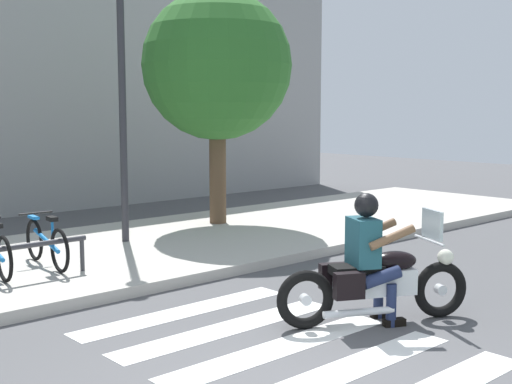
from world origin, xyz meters
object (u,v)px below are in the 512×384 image
at_px(tree_near_rack, 217,66).
at_px(motorcycle, 376,282).
at_px(bicycle_5, 46,243).
at_px(street_lamp, 122,84).
at_px(rider, 370,249).

bearing_deg(tree_near_rack, motorcycle, -112.40).
distance_m(bicycle_5, street_lamp, 3.01).
xyz_separation_m(rider, tree_near_rack, (2.38, 5.58, 2.32)).
relative_size(motorcycle, street_lamp, 0.45).
xyz_separation_m(motorcycle, bicycle_5, (-1.77, 4.34, 0.03)).
bearing_deg(street_lamp, bicycle_5, -153.92).
bearing_deg(motorcycle, bicycle_5, 112.19).
bearing_deg(tree_near_rack, street_lamp, -170.14).
bearing_deg(bicycle_5, motorcycle, -67.81).
bearing_deg(rider, tree_near_rack, 66.87).
bearing_deg(rider, street_lamp, 89.10).
bearing_deg(rider, bicycle_5, 111.60).
bearing_deg(street_lamp, rider, -90.90).
relative_size(motorcycle, rider, 1.42).
bearing_deg(bicycle_5, tree_near_rack, 17.31).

